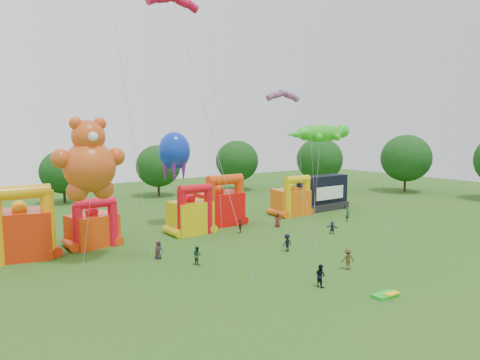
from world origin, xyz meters
TOP-DOWN VIEW (x-y plane):
  - ground at (0.00, 0.00)m, footprint 160.00×160.00m
  - tree_ring at (-1.19, 0.62)m, footprint 124.42×126.53m
  - bouncy_castle_0 at (-19.31, 27.19)m, footprint 6.60×5.76m
  - bouncy_castle_1 at (-12.37, 27.65)m, footprint 5.34×4.65m
  - bouncy_castle_2 at (-1.09, 26.65)m, footprint 4.91×4.08m
  - bouncy_castle_3 at (4.30, 28.69)m, footprint 5.91×4.88m
  - bouncy_castle_4 at (16.36, 28.08)m, footprint 5.46×4.74m
  - stage_trailer at (23.23, 28.61)m, footprint 8.52×3.37m
  - teddy_bear_kite at (-14.07, 21.98)m, footprint 6.63×4.71m
  - gecko_kite at (19.99, 26.52)m, footprint 12.77×6.49m
  - octopus_kite at (-0.01, 29.47)m, footprint 4.16×10.33m
  - parafoil_kites at (-5.18, 15.55)m, footprint 25.39×12.58m
  - diamond_kites at (3.02, 12.65)m, footprint 21.30×9.74m
  - folded_kite_bundle at (1.25, 0.87)m, footprint 2.02×1.14m
  - spectator_0 at (-8.63, 19.34)m, footprint 0.91×0.65m
  - spectator_1 at (-8.71, 19.31)m, footprint 0.73×0.75m
  - spectator_2 at (-6.44, 15.68)m, footprint 0.78×0.94m
  - spectator_3 at (3.18, 14.14)m, footprint 1.19×0.72m
  - spectator_4 at (3.74, 23.27)m, footprint 1.06×0.84m
  - spectator_5 at (12.49, 16.62)m, footprint 1.14×1.45m
  - spectator_6 at (9.57, 23.18)m, footprint 1.05×0.99m
  - spectator_7 at (19.54, 20.36)m, footprint 0.79×0.62m
  - spectator_8 at (-1.25, 5.14)m, footprint 0.69×0.89m
  - spectator_9 at (3.83, 6.75)m, footprint 1.41×1.14m

SIDE VIEW (x-z plane):
  - ground at x=0.00m, z-range 0.00..0.00m
  - folded_kite_bundle at x=1.25m, z-range -0.02..0.29m
  - spectator_5 at x=12.49m, z-range 0.00..1.54m
  - spectator_4 at x=3.74m, z-range 0.00..1.68m
  - spectator_2 at x=-6.44m, z-range 0.00..1.72m
  - spectator_1 at x=-8.71m, z-range 0.00..1.74m
  - spectator_0 at x=-8.63m, z-range 0.00..1.75m
  - spectator_6 at x=9.57m, z-range 0.00..1.80m
  - spectator_3 at x=3.18m, z-range 0.00..1.80m
  - spectator_8 at x=-1.25m, z-range 0.00..1.82m
  - spectator_9 at x=3.83m, z-range 0.00..1.91m
  - spectator_7 at x=19.54m, z-range 0.00..1.92m
  - bouncy_castle_1 at x=-12.37m, z-range -0.62..4.72m
  - bouncy_castle_4 at x=16.36m, z-range -0.70..5.18m
  - bouncy_castle_2 at x=-1.09m, z-range -0.71..5.33m
  - bouncy_castle_3 at x=4.30m, z-range -0.82..5.88m
  - stage_trailer at x=23.23m, z-range -0.10..5.29m
  - bouncy_castle_0 at x=-19.31m, z-range -0.89..6.36m
  - octopus_kite at x=-0.01m, z-range -0.21..12.00m
  - tree_ring at x=-1.19m, z-range 0.22..12.30m
  - gecko_kite at x=19.99m, z-range 0.52..13.86m
  - teddy_bear_kite at x=-14.07m, z-range 2.32..15.94m
  - parafoil_kites at x=-5.18m, z-range -3.60..28.17m
  - diamond_kites at x=3.02m, z-range -1.87..36.00m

